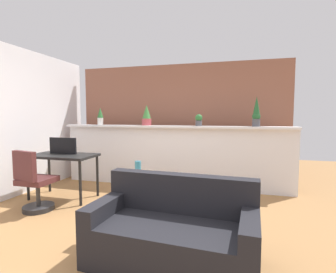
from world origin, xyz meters
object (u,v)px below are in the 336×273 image
side_cube_shelf (138,187)px  couch (173,233)px  office_chair (34,185)px  vase_on_shelf (138,167)px  potted_plant_0 (100,116)px  tv_monitor (63,146)px  potted_plant_1 (147,116)px  desk (63,159)px  potted_plant_3 (256,113)px  potted_plant_2 (199,120)px

side_cube_shelf → couch: bearing=-57.0°
office_chair → vase_on_shelf: 1.54m
potted_plant_0 → tv_monitor: potted_plant_0 is taller
office_chair → couch: size_ratio=0.57×
potted_plant_0 → tv_monitor: (-0.09, -1.10, -0.51)m
potted_plant_0 → potted_plant_1: (1.04, -0.01, 0.01)m
potted_plant_1 → vase_on_shelf: bearing=-77.4°
tv_monitor → side_cube_shelf: bearing=2.1°
desk → office_chair: office_chair is taller
potted_plant_3 → side_cube_shelf: (-1.84, -1.01, -1.21)m
potted_plant_1 → side_cube_shelf: bearing=-77.5°
desk → couch: couch is taller
potted_plant_3 → vase_on_shelf: bearing=-150.9°
potted_plant_3 → desk: (-3.16, -1.14, -0.79)m
potted_plant_2 → potted_plant_3: (1.02, 0.01, 0.13)m
vase_on_shelf → potted_plant_0: bearing=140.2°
desk → potted_plant_0: bearing=88.1°
side_cube_shelf → potted_plant_2: bearing=50.5°
desk → tv_monitor: tv_monitor is taller
potted_plant_1 → tv_monitor: size_ratio=0.79×
office_chair → couch: office_chair is taller
tv_monitor → side_cube_shelf: (1.36, 0.05, -0.64)m
potted_plant_0 → side_cube_shelf: (1.27, -1.05, -1.15)m
couch → side_cube_shelf: bearing=123.0°
side_cube_shelf → couch: (0.96, -1.48, 0.03)m
office_chair → tv_monitor: bearing=93.6°
couch → desk: bearing=149.4°
potted_plant_3 → potted_plant_1: bearing=179.1°
potted_plant_2 → desk: 2.50m
potted_plant_1 → side_cube_shelf: 1.57m
side_cube_shelf → vase_on_shelf: 0.34m
potted_plant_2 → desk: potted_plant_2 is taller
potted_plant_0 → office_chair: potted_plant_0 is taller
potted_plant_3 → desk: potted_plant_3 is taller
potted_plant_3 → side_cube_shelf: 2.42m
desk → vase_on_shelf: (1.32, 0.11, -0.07)m
potted_plant_3 → office_chair: (-3.16, -1.77, -1.07)m
potted_plant_2 → tv_monitor: bearing=-154.4°
potted_plant_3 → desk: 3.45m
desk → side_cube_shelf: 1.38m
tv_monitor → couch: tv_monitor is taller
desk → tv_monitor: 0.24m
potted_plant_1 → potted_plant_2: potted_plant_1 is taller
office_chair → desk: bearing=89.3°
tv_monitor → potted_plant_1: bearing=43.8°
potted_plant_1 → couch: size_ratio=0.25×
potted_plant_2 → side_cube_shelf: (-0.82, -1.00, -1.08)m
potted_plant_3 → office_chair: size_ratio=0.59×
desk → office_chair: bearing=-90.7°
potted_plant_2 → vase_on_shelf: potted_plant_2 is taller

